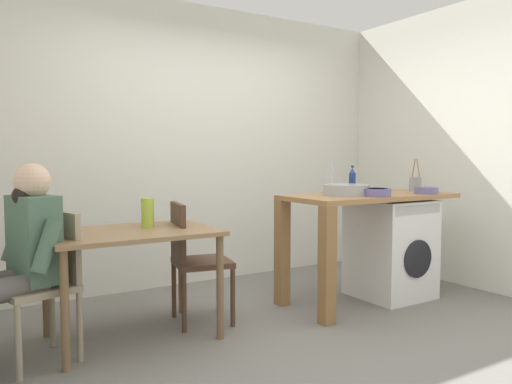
{
  "coord_description": "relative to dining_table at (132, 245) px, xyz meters",
  "views": [
    {
      "loc": [
        -2.08,
        -2.74,
        1.24
      ],
      "look_at": [
        -0.11,
        0.45,
        0.97
      ],
      "focal_mm": 34.98,
      "sensor_mm": 36.0,
      "label": 1
    }
  ],
  "objects": [
    {
      "name": "chair_person_seat",
      "position": [
        -0.55,
        -0.08,
        -0.14
      ],
      "size": [
        0.49,
        0.49,
        0.9
      ],
      "rotation": [
        0.0,
        0.0,
        1.85
      ],
      "color": "gray",
      "rests_on": "ground_plane"
    },
    {
      "name": "scissors",
      "position": [
        1.96,
        -0.3,
        0.28
      ],
      "size": [
        0.15,
        0.06,
        0.01
      ],
      "color": "#B2B2B7",
      "rests_on": "kitchen_counter"
    },
    {
      "name": "sink_basin",
      "position": [
        1.74,
        -0.2,
        0.32
      ],
      "size": [
        0.38,
        0.38,
        0.09
      ],
      "primitive_type": "cylinder",
      "color": "#9EA0A5",
      "rests_on": "kitchen_counter"
    },
    {
      "name": "wall_counter_side",
      "position": [
        3.19,
        -0.54,
        0.71
      ],
      "size": [
        0.1,
        3.8,
        2.7
      ],
      "primitive_type": "cube",
      "color": "silver",
      "rests_on": "ground_plane"
    },
    {
      "name": "ground_plane",
      "position": [
        1.04,
        -0.54,
        -0.64
      ],
      "size": [
        5.46,
        5.46,
        0.0
      ],
      "primitive_type": "plane",
      "color": "slate"
    },
    {
      "name": "mixing_bowl",
      "position": [
        1.88,
        -0.4,
        0.31
      ],
      "size": [
        0.23,
        0.23,
        0.06
      ],
      "color": "slate",
      "rests_on": "kitchen_counter"
    },
    {
      "name": "washing_machine",
      "position": [
        2.27,
        -0.2,
        -0.21
      ],
      "size": [
        0.6,
        0.61,
        0.86
      ],
      "color": "white",
      "rests_on": "ground_plane"
    },
    {
      "name": "seated_person",
      "position": [
        -0.7,
        -0.12,
        0.03
      ],
      "size": [
        0.55,
        0.54,
        1.2
      ],
      "rotation": [
        0.0,
        0.0,
        1.85
      ],
      "color": "#595651",
      "rests_on": "ground_plane"
    },
    {
      "name": "wall_back",
      "position": [
        1.04,
        1.21,
        0.71
      ],
      "size": [
        4.6,
        0.1,
        2.7
      ],
      "primitive_type": "cube",
      "color": "silver",
      "rests_on": "ground_plane"
    },
    {
      "name": "kitchen_counter",
      "position": [
        1.79,
        -0.2,
        0.12
      ],
      "size": [
        1.5,
        0.68,
        0.92
      ],
      "color": "#9E7042",
      "rests_on": "ground_plane"
    },
    {
      "name": "bottle_tall_green",
      "position": [
        1.97,
        -0.02,
        0.39
      ],
      "size": [
        0.06,
        0.06,
        0.24
      ],
      "color": "navy",
      "rests_on": "kitchen_counter"
    },
    {
      "name": "chair_opposite",
      "position": [
        0.48,
        0.06,
        -0.14
      ],
      "size": [
        0.47,
        0.47,
        0.9
      ],
      "rotation": [
        0.0,
        0.0,
        -1.76
      ],
      "color": "#4C3323",
      "rests_on": "ground_plane"
    },
    {
      "name": "tap",
      "position": [
        1.74,
        -0.02,
        0.42
      ],
      "size": [
        0.02,
        0.02,
        0.28
      ],
      "primitive_type": "cylinder",
      "color": "#B2B2B7",
      "rests_on": "kitchen_counter"
    },
    {
      "name": "dining_table",
      "position": [
        0.0,
        0.0,
        0.0
      ],
      "size": [
        1.1,
        0.76,
        0.74
      ],
      "color": "olive",
      "rests_on": "ground_plane"
    },
    {
      "name": "vase",
      "position": [
        0.15,
        0.1,
        0.2
      ],
      "size": [
        0.09,
        0.09,
        0.21
      ],
      "primitive_type": "cylinder",
      "color": "#A8C63D",
      "rests_on": "dining_table"
    },
    {
      "name": "colander",
      "position": [
        2.46,
        -0.42,
        0.31
      ],
      "size": [
        0.2,
        0.2,
        0.06
      ],
      "color": "slate",
      "rests_on": "kitchen_counter"
    },
    {
      "name": "utensil_crock",
      "position": [
        2.64,
        -0.15,
        0.35
      ],
      "size": [
        0.11,
        0.11,
        0.3
      ],
      "color": "gray",
      "rests_on": "kitchen_counter"
    }
  ]
}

